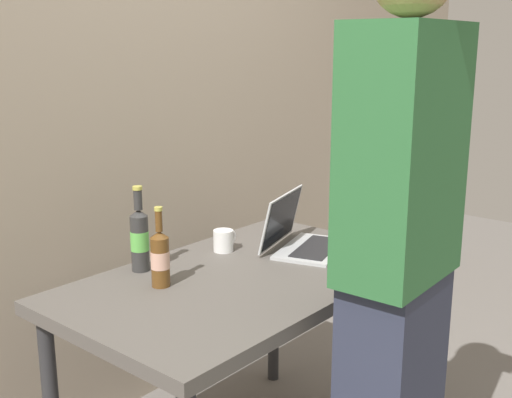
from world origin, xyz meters
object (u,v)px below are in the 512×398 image
(person_figure, at_px, (398,254))
(coffee_mug, at_px, (224,240))
(beer_bottle_amber, at_px, (140,238))
(beer_bottle_brown, at_px, (160,257))
(laptop, at_px, (301,237))

(person_figure, distance_m, coffee_mug, 0.82)
(beer_bottle_amber, xyz_separation_m, beer_bottle_brown, (-0.05, -0.16, -0.02))
(beer_bottle_brown, bearing_deg, person_figure, -70.25)
(laptop, xyz_separation_m, beer_bottle_amber, (-0.55, 0.28, 0.07))
(beer_bottle_brown, distance_m, person_figure, 0.76)
(beer_bottle_amber, xyz_separation_m, person_figure, (0.20, -0.87, 0.08))
(beer_bottle_amber, distance_m, beer_bottle_brown, 0.17)
(beer_bottle_brown, bearing_deg, coffee_mug, 12.85)
(laptop, relative_size, beer_bottle_amber, 1.33)
(person_figure, bearing_deg, beer_bottle_brown, 109.75)
(laptop, distance_m, coffee_mug, 0.29)
(laptop, relative_size, beer_bottle_brown, 1.50)
(laptop, xyz_separation_m, coffee_mug, (-0.21, 0.21, -0.01))
(beer_bottle_amber, height_order, coffee_mug, beer_bottle_amber)
(person_figure, relative_size, coffee_mug, 17.22)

